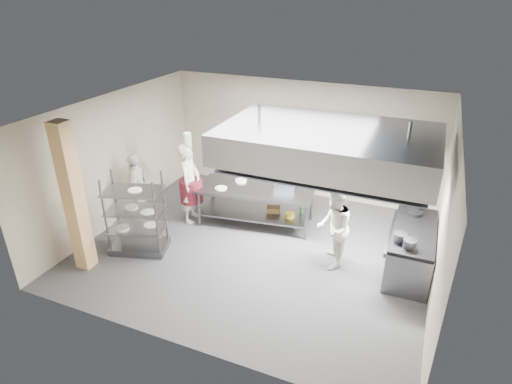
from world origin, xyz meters
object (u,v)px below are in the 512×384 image
at_px(pass_rack, 136,214).
at_px(stockpot, 400,237).
at_px(island, 256,206).
at_px(chef_plating, 137,188).
at_px(chef_head, 190,183).
at_px(chef_line, 333,228).
at_px(cooking_range, 411,250).
at_px(griddle, 285,182).

xyz_separation_m(pass_rack, stockpot, (5.11, 0.96, 0.12)).
height_order(island, chef_plating, chef_plating).
bearing_deg(chef_head, pass_rack, 156.75).
xyz_separation_m(chef_line, chef_plating, (-4.61, -0.01, 0.00)).
relative_size(pass_rack, cooking_range, 0.86).
distance_m(island, cooking_range, 3.54).
bearing_deg(griddle, stockpot, -42.66).
distance_m(pass_rack, cooking_range, 5.56).
bearing_deg(cooking_range, pass_rack, -164.18).
distance_m(cooking_range, chef_line, 1.60).
bearing_deg(cooking_range, chef_head, 179.41).
relative_size(chef_line, stockpot, 6.97).
relative_size(cooking_range, chef_plating, 1.17).
bearing_deg(griddle, cooking_range, -31.35).
bearing_deg(chef_line, pass_rack, -87.65).
bearing_deg(pass_rack, island, 30.16).
height_order(chef_line, griddle, chef_line).
xyz_separation_m(pass_rack, chef_plating, (-0.74, 1.04, -0.01)).
relative_size(cooking_range, chef_line, 1.18).
distance_m(chef_line, stockpot, 1.25).
distance_m(chef_head, griddle, 2.19).
xyz_separation_m(pass_rack, chef_head, (0.36, 1.56, 0.10)).
distance_m(cooking_range, chef_head, 5.01).
height_order(chef_head, stockpot, chef_head).
xyz_separation_m(chef_head, chef_line, (3.51, -0.52, -0.11)).
xyz_separation_m(pass_rack, chef_line, (3.87, 1.05, -0.01)).
xyz_separation_m(chef_plating, stockpot, (5.85, -0.08, 0.13)).
relative_size(griddle, stockpot, 1.94).
height_order(pass_rack, stockpot, pass_rack).
bearing_deg(chef_plating, pass_rack, 14.38).
bearing_deg(griddle, chef_head, -174.79).
relative_size(island, pass_rack, 1.53).
distance_m(griddle, stockpot, 3.04).
height_order(pass_rack, chef_line, pass_rack).
bearing_deg(stockpot, griddle, 152.90).
height_order(island, stockpot, stockpot).
relative_size(chef_head, stockpot, 7.86).
distance_m(chef_head, chef_line, 3.55).
bearing_deg(island, pass_rack, -140.64).
bearing_deg(chef_line, island, -128.16).
height_order(island, chef_head, chef_head).
xyz_separation_m(cooking_range, griddle, (-2.93, 0.83, 0.61)).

